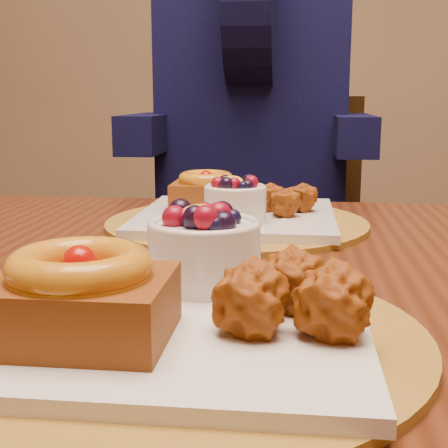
{
  "coord_description": "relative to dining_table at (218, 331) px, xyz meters",
  "views": [
    {
      "loc": [
        0.04,
        -0.75,
        0.94
      ],
      "look_at": [
        -0.02,
        -0.25,
        0.84
      ],
      "focal_mm": 50.0,
      "sensor_mm": 36.0,
      "label": 1
    }
  ],
  "objects": [
    {
      "name": "chair_far",
      "position": [
        0.07,
        0.97,
        -0.16
      ],
      "size": [
        0.55,
        0.55,
        0.94
      ],
      "rotation": [
        0.0,
        0.0,
        0.23
      ],
      "color": "black",
      "rests_on": "ground"
    },
    {
      "name": "diner",
      "position": [
        -0.03,
        0.93,
        0.32
      ],
      "size": [
        0.57,
        0.54,
        0.93
      ],
      "rotation": [
        0.0,
        0.0,
        0.41
      ],
      "color": "black",
      "rests_on": "ground"
    },
    {
      "name": "place_setting_near",
      "position": [
        -0.0,
        -0.21,
        0.11
      ],
      "size": [
        0.38,
        0.38,
        0.09
      ],
      "color": "brown",
      "rests_on": "dining_table"
    },
    {
      "name": "place_setting_far",
      "position": [
        -0.0,
        0.22,
        0.1
      ],
      "size": [
        0.38,
        0.38,
        0.08
      ],
      "color": "brown",
      "rests_on": "dining_table"
    },
    {
      "name": "dining_table",
      "position": [
        0.0,
        0.0,
        0.0
      ],
      "size": [
        1.6,
        0.9,
        0.76
      ],
      "color": "#38170A",
      "rests_on": "ground"
    }
  ]
}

